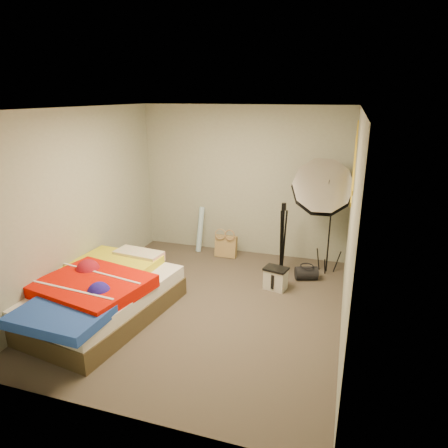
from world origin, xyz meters
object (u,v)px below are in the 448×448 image
at_px(duffel_bag, 306,273).
at_px(camera_tripod, 283,234).
at_px(wrapping_roll, 200,229).
at_px(camera_case, 276,279).
at_px(tote_bag, 226,246).
at_px(photo_umbrella, 322,188).
at_px(bed, 99,295).

xyz_separation_m(duffel_bag, camera_tripod, (-0.40, 0.11, 0.54)).
bearing_deg(wrapping_roll, camera_tripod, -18.34).
bearing_deg(camera_case, tote_bag, 150.68).
bearing_deg(photo_umbrella, duffel_bag, -115.38).
bearing_deg(photo_umbrella, camera_tripod, -164.32).
relative_size(wrapping_roll, camera_tripod, 0.70).
height_order(tote_bag, camera_case, tote_bag).
height_order(wrapping_roll, camera_tripod, camera_tripod).
distance_m(duffel_bag, bed, 2.97).
bearing_deg(camera_tripod, duffel_bag, -15.98).
relative_size(tote_bag, camera_case, 1.24).
bearing_deg(photo_umbrella, wrapping_roll, 170.08).
height_order(camera_case, bed, bed).
distance_m(bed, photo_umbrella, 3.40).
distance_m(tote_bag, bed, 2.49).
bearing_deg(tote_bag, camera_tripod, -19.53).
distance_m(wrapping_roll, photo_umbrella, 2.29).
relative_size(tote_bag, wrapping_roll, 0.47).
distance_m(duffel_bag, camera_tripod, 0.68).
height_order(duffel_bag, bed, bed).
bearing_deg(camera_case, camera_tripod, 104.22).
xyz_separation_m(tote_bag, camera_case, (1.02, -0.93, -0.04)).
bearing_deg(bed, photo_umbrella, 40.06).
bearing_deg(camera_case, photo_umbrella, 66.89).
distance_m(bed, camera_tripod, 2.77).
bearing_deg(camera_case, wrapping_roll, 158.36).
bearing_deg(duffel_bag, photo_umbrella, 45.56).
bearing_deg(bed, wrapping_roll, 80.14).
relative_size(camera_case, camera_tripod, 0.26).
bearing_deg(tote_bag, duffel_bag, -18.31).
relative_size(bed, photo_umbrella, 1.17).
distance_m(tote_bag, photo_umbrella, 1.94).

